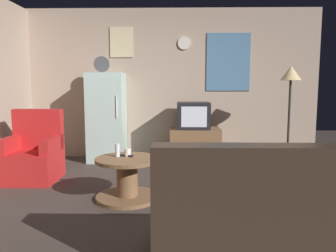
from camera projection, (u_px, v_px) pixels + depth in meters
ground_plane at (168, 203)px, 3.69m from camera, size 12.00×12.00×0.00m
wall_with_art at (171, 84)px, 5.96m from camera, size 5.20×0.12×2.62m
fridge at (107, 117)px, 5.69m from camera, size 0.60×0.62×1.77m
tv_stand at (195, 145)px, 5.63m from camera, size 0.84×0.53×0.57m
crt_tv at (193, 115)px, 5.57m from camera, size 0.54×0.51×0.44m
standing_lamp at (291, 81)px, 5.08m from camera, size 0.32×0.32×1.59m
coffee_table at (127, 178)px, 3.80m from camera, size 0.72×0.72×0.48m
wine_glass at (117, 150)px, 3.83m from camera, size 0.05×0.05×0.15m
mug_ceramic_white at (128, 153)px, 3.85m from camera, size 0.08×0.08×0.09m
remote_control at (127, 156)px, 3.84m from camera, size 0.16×0.08×0.02m
armchair at (34, 155)px, 4.58m from camera, size 0.68×0.68×0.96m
couch at (271, 222)px, 2.41m from camera, size 1.70×0.80×0.92m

